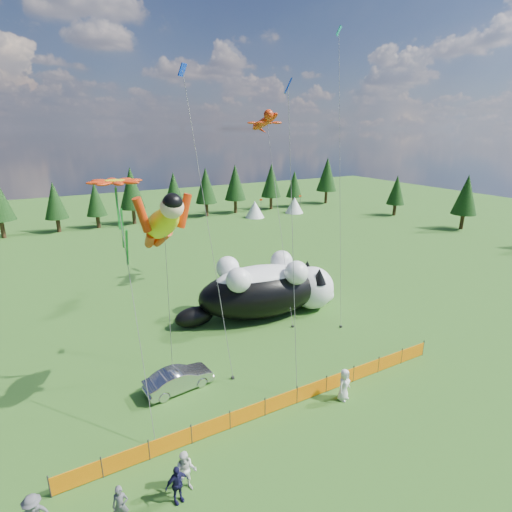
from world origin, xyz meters
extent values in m
plane|color=#15380A|center=(0.00, 0.00, 0.00)|extent=(160.00, 160.00, 0.00)
cylinder|color=#262626|center=(-11.00, -3.00, 0.55)|extent=(0.06, 0.06, 1.10)
cylinder|color=#262626|center=(-9.00, -3.00, 0.55)|extent=(0.06, 0.06, 1.10)
cylinder|color=#262626|center=(-7.00, -3.00, 0.55)|extent=(0.06, 0.06, 1.10)
cylinder|color=#262626|center=(-5.00, -3.00, 0.55)|extent=(0.06, 0.06, 1.10)
cylinder|color=#262626|center=(-3.00, -3.00, 0.55)|extent=(0.06, 0.06, 1.10)
cylinder|color=#262626|center=(-1.00, -3.00, 0.55)|extent=(0.06, 0.06, 1.10)
cylinder|color=#262626|center=(1.00, -3.00, 0.55)|extent=(0.06, 0.06, 1.10)
cylinder|color=#262626|center=(3.00, -3.00, 0.55)|extent=(0.06, 0.06, 1.10)
cylinder|color=#262626|center=(5.00, -3.00, 0.55)|extent=(0.06, 0.06, 1.10)
cylinder|color=#262626|center=(7.00, -3.00, 0.55)|extent=(0.06, 0.06, 1.10)
cylinder|color=#262626|center=(9.00, -3.00, 0.55)|extent=(0.06, 0.06, 1.10)
cylinder|color=#262626|center=(11.00, -3.00, 0.55)|extent=(0.06, 0.06, 1.10)
cube|color=orange|center=(-10.00, -3.00, 0.50)|extent=(2.00, 0.04, 0.90)
cube|color=orange|center=(-8.00, -3.00, 0.50)|extent=(2.00, 0.04, 0.90)
cube|color=orange|center=(-6.00, -3.00, 0.50)|extent=(2.00, 0.04, 0.90)
cube|color=orange|center=(-4.00, -3.00, 0.50)|extent=(2.00, 0.04, 0.90)
cube|color=orange|center=(-2.00, -3.00, 0.50)|extent=(2.00, 0.04, 0.90)
cube|color=orange|center=(0.00, -3.00, 0.50)|extent=(2.00, 0.04, 0.90)
cube|color=orange|center=(2.00, -3.00, 0.50)|extent=(2.00, 0.04, 0.90)
cube|color=orange|center=(4.00, -3.00, 0.50)|extent=(2.00, 0.04, 0.90)
cube|color=orange|center=(6.00, -3.00, 0.50)|extent=(2.00, 0.04, 0.90)
cube|color=orange|center=(8.00, -3.00, 0.50)|extent=(2.00, 0.04, 0.90)
cube|color=orange|center=(10.00, -3.00, 0.50)|extent=(2.00, 0.04, 0.90)
ellipsoid|color=black|center=(4.53, 7.31, 1.97)|extent=(10.46, 6.10, 3.94)
ellipsoid|color=white|center=(4.53, 7.31, 2.96)|extent=(7.87, 4.42, 2.41)
sphere|color=white|center=(9.08, 6.58, 1.75)|extent=(3.50, 3.50, 3.50)
sphere|color=#FC6267|center=(10.55, 6.35, 1.75)|extent=(0.49, 0.49, 0.49)
ellipsoid|color=black|center=(-0.65, 8.14, 0.77)|extent=(3.27, 2.00, 1.53)
cone|color=black|center=(8.91, 5.55, 3.15)|extent=(1.23, 1.23, 1.23)
cone|color=black|center=(9.24, 7.62, 3.15)|extent=(1.23, 1.23, 1.23)
sphere|color=white|center=(7.14, 8.34, 3.83)|extent=(1.84, 1.84, 1.84)
sphere|color=white|center=(6.69, 5.52, 3.83)|extent=(1.84, 1.84, 1.84)
sphere|color=white|center=(2.60, 9.06, 3.83)|extent=(1.84, 1.84, 1.84)
sphere|color=white|center=(2.15, 6.25, 3.83)|extent=(1.84, 1.84, 1.84)
ellipsoid|color=black|center=(9.27, 7.69, 0.75)|extent=(4.16, 3.23, 1.51)
ellipsoid|color=white|center=(9.27, 7.69, 1.13)|extent=(3.11, 2.37, 0.92)
sphere|color=white|center=(10.85, 6.92, 0.67)|extent=(1.34, 1.34, 1.34)
sphere|color=#FC6267|center=(11.36, 6.67, 0.67)|extent=(0.19, 0.19, 0.19)
ellipsoid|color=black|center=(7.46, 8.56, 0.29)|extent=(1.31, 1.04, 0.59)
cone|color=black|center=(10.67, 6.56, 1.21)|extent=(0.47, 0.47, 0.47)
cone|color=black|center=(11.02, 7.28, 1.21)|extent=(0.47, 0.47, 0.47)
sphere|color=white|center=(10.33, 7.77, 1.46)|extent=(0.70, 0.70, 0.70)
sphere|color=white|center=(9.86, 6.80, 1.46)|extent=(0.70, 0.70, 0.70)
sphere|color=white|center=(8.75, 8.54, 1.46)|extent=(0.70, 0.70, 0.70)
sphere|color=white|center=(8.28, 7.56, 1.46)|extent=(0.70, 0.70, 0.70)
imported|color=#B8B8BD|center=(-4.17, 1.31, 0.65)|extent=(4.07, 1.83, 1.30)
imported|color=#505155|center=(-8.69, -5.48, 0.82)|extent=(0.69, 0.57, 1.64)
imported|color=silver|center=(-6.06, -5.28, 0.92)|extent=(1.03, 0.85, 1.84)
imported|color=#151437|center=(-6.55, -5.64, 0.85)|extent=(1.05, 0.64, 1.70)
imported|color=silver|center=(3.45, -3.93, 0.92)|extent=(1.04, 0.85, 1.85)
cylinder|color=#595959|center=(-4.36, 1.82, 5.02)|extent=(0.03, 0.03, 10.05)
cube|color=#262626|center=(-4.02, 3.00, 0.08)|extent=(0.15, 0.15, 0.16)
cylinder|color=#595959|center=(7.02, 8.83, 7.48)|extent=(0.03, 0.03, 17.35)
cube|color=#262626|center=(5.71, 4.38, 0.08)|extent=(0.15, 0.15, 0.16)
cylinder|color=#595959|center=(-6.41, 0.14, 5.96)|extent=(0.03, 0.03, 12.71)
cube|color=#262626|center=(-6.56, -2.42, 0.08)|extent=(0.15, 0.15, 0.16)
cube|color=#178228|center=(-6.27, 2.71, 9.37)|extent=(0.19, 0.19, 4.23)
cylinder|color=#595959|center=(-1.33, 3.02, 8.76)|extent=(0.03, 0.03, 17.84)
cube|color=#262626|center=(-1.06, 0.70, 0.08)|extent=(0.15, 0.15, 0.16)
cylinder|color=#595959|center=(10.89, 6.15, 10.86)|extent=(0.03, 0.03, 22.94)
cube|color=#262626|center=(8.85, 2.60, 0.08)|extent=(0.15, 0.15, 0.16)
cylinder|color=#595959|center=(1.85, -0.95, 8.25)|extent=(0.03, 0.03, 16.56)
cube|color=#262626|center=(1.29, -2.60, 0.08)|extent=(0.15, 0.15, 0.16)
camera|label=1|loc=(-9.75, -17.87, 14.23)|focal=28.00mm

